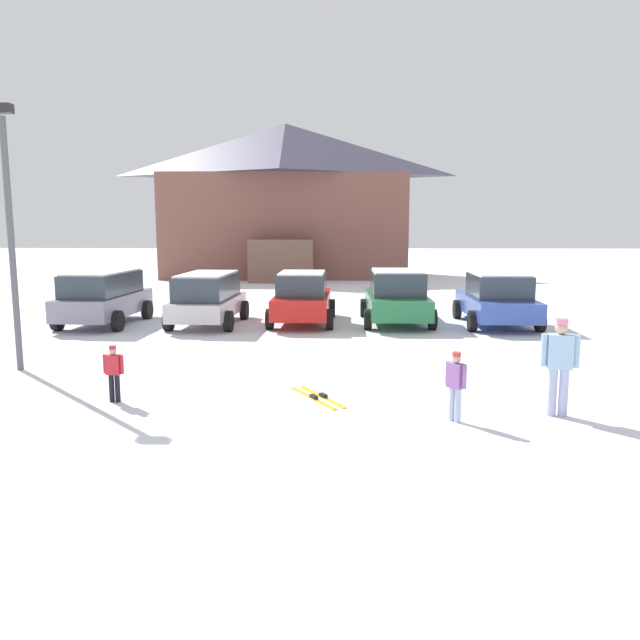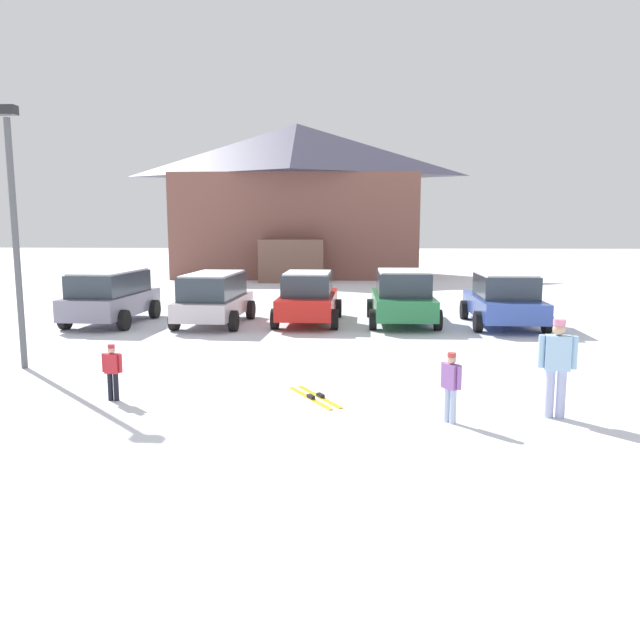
% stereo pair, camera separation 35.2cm
% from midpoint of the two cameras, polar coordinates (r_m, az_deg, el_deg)
% --- Properties ---
extents(ground, '(160.00, 160.00, 0.00)m').
position_cam_midpoint_polar(ground, '(7.20, -3.98, -17.69)').
color(ground, silver).
extents(ski_lodge, '(15.24, 9.46, 9.39)m').
position_cam_midpoint_polar(ski_lodge, '(39.79, -3.39, 10.93)').
color(ski_lodge, brown).
rests_on(ski_lodge, ground).
extents(parked_grey_wagon, '(2.28, 4.23, 1.74)m').
position_cam_midpoint_polar(parked_grey_wagon, '(21.33, -19.63, 2.07)').
color(parked_grey_wagon, gray).
rests_on(parked_grey_wagon, ground).
extents(parked_silver_wagon, '(2.22, 4.12, 1.68)m').
position_cam_midpoint_polar(parked_silver_wagon, '(20.36, -10.70, 2.06)').
color(parked_silver_wagon, beige).
rests_on(parked_silver_wagon, ground).
extents(parked_red_sedan, '(2.14, 4.24, 1.70)m').
position_cam_midpoint_polar(parked_red_sedan, '(20.40, -2.11, 2.06)').
color(parked_red_sedan, red).
rests_on(parked_red_sedan, ground).
extents(parked_green_coupe, '(2.21, 4.39, 1.76)m').
position_cam_midpoint_polar(parked_green_coupe, '(20.52, 6.51, 2.13)').
color(parked_green_coupe, '#24703F').
rests_on(parked_green_coupe, ground).
extents(parked_blue_hatchback, '(2.32, 4.37, 1.70)m').
position_cam_midpoint_polar(parked_blue_hatchback, '(20.76, 15.42, 1.88)').
color(parked_blue_hatchback, '#344EA4').
rests_on(parked_blue_hatchback, ground).
extents(skier_child_in_purple_jacket, '(0.30, 0.36, 1.16)m').
position_cam_midpoint_polar(skier_child_in_purple_jacket, '(10.40, 11.35, -5.62)').
color(skier_child_in_purple_jacket, '#A1B1D1').
rests_on(skier_child_in_purple_jacket, ground).
extents(skier_child_in_red_jacket, '(0.39, 0.18, 1.05)m').
position_cam_midpoint_polar(skier_child_in_red_jacket, '(11.98, -19.15, -4.37)').
color(skier_child_in_red_jacket, black).
rests_on(skier_child_in_red_jacket, ground).
extents(skier_adult_in_blue_parka, '(0.61, 0.31, 1.67)m').
position_cam_midpoint_polar(skier_adult_in_blue_parka, '(11.12, 20.22, -3.56)').
color(skier_adult_in_blue_parka, '#A5ACD5').
rests_on(skier_adult_in_blue_parka, ground).
extents(pair_of_skis, '(1.10, 1.61, 0.08)m').
position_cam_midpoint_polar(pair_of_skis, '(11.71, -1.09, -7.06)').
color(pair_of_skis, yellow).
rests_on(pair_of_skis, ground).
extents(lamp_post, '(0.44, 0.24, 5.71)m').
position_cam_midpoint_polar(lamp_post, '(15.21, -27.09, 7.78)').
color(lamp_post, '#515459').
rests_on(lamp_post, ground).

